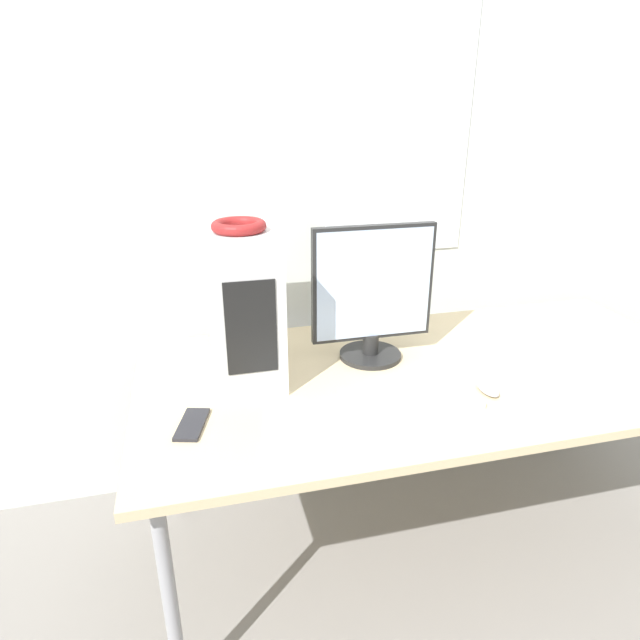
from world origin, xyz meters
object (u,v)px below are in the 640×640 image
headphones (239,226)px  keyboard (411,399)px  monitor_main (373,295)px  cell_phone (192,424)px  pc_tower (243,305)px  mouse (487,388)px

headphones → keyboard: (0.45, -0.32, -0.48)m
keyboard → headphones: bearing=144.1°
monitor_main → cell_phone: size_ratio=2.79×
cell_phone → pc_tower: bearing=73.0°
headphones → monitor_main: 0.50m
monitor_main → mouse: 0.47m
pc_tower → mouse: size_ratio=4.48×
pc_tower → mouse: (0.71, -0.32, -0.22)m
mouse → keyboard: bearing=-179.6°
mouse → cell_phone: size_ratio=0.63×
keyboard → mouse: size_ratio=3.80×
pc_tower → monitor_main: bearing=-0.4°
monitor_main → keyboard: size_ratio=1.17×
pc_tower → keyboard: pc_tower is taller
pc_tower → mouse: pc_tower is taller
keyboard → cell_phone: 0.64m
pc_tower → keyboard: (0.45, -0.32, -0.22)m
monitor_main → keyboard: (0.02, -0.32, -0.22)m
monitor_main → keyboard: 0.39m
pc_tower → cell_phone: 0.42m
pc_tower → mouse: 0.81m
headphones → cell_phone: bearing=-122.7°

